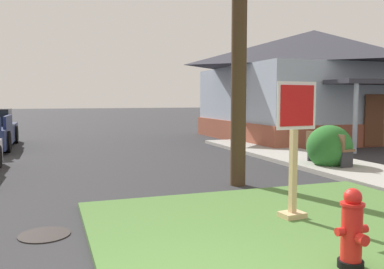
{
  "coord_description": "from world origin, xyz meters",
  "views": [
    {
      "loc": [
        -1.33,
        -3.28,
        1.88
      ],
      "look_at": [
        0.83,
        2.92,
        1.31
      ],
      "focal_mm": 38.43,
      "sensor_mm": 36.0,
      "label": 1
    }
  ],
  "objects_px": {
    "street_bench": "(328,147)",
    "stop_sign": "(294,153)",
    "fire_hydrant": "(352,231)",
    "manhole_cover": "(44,235)"
  },
  "relations": [
    {
      "from": "stop_sign",
      "to": "street_bench",
      "type": "relative_size",
      "value": 1.38
    },
    {
      "from": "fire_hydrant",
      "to": "street_bench",
      "type": "relative_size",
      "value": 0.58
    },
    {
      "from": "stop_sign",
      "to": "manhole_cover",
      "type": "height_order",
      "value": "stop_sign"
    },
    {
      "from": "fire_hydrant",
      "to": "manhole_cover",
      "type": "bearing_deg",
      "value": 141.97
    },
    {
      "from": "stop_sign",
      "to": "manhole_cover",
      "type": "relative_size",
      "value": 2.93
    },
    {
      "from": "manhole_cover",
      "to": "street_bench",
      "type": "xyz_separation_m",
      "value": [
        7.17,
        3.29,
        0.58
      ]
    },
    {
      "from": "fire_hydrant",
      "to": "stop_sign",
      "type": "bearing_deg",
      "value": 75.94
    },
    {
      "from": "stop_sign",
      "to": "manhole_cover",
      "type": "xyz_separation_m",
      "value": [
        -3.56,
        0.63,
        -1.06
      ]
    },
    {
      "from": "fire_hydrant",
      "to": "manhole_cover",
      "type": "relative_size",
      "value": 1.23
    },
    {
      "from": "street_bench",
      "to": "stop_sign",
      "type": "bearing_deg",
      "value": -132.66
    }
  ]
}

